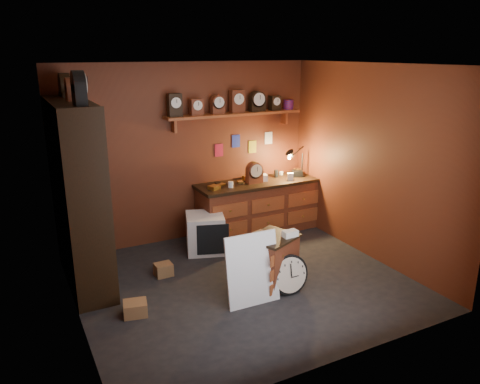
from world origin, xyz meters
name	(u,v)px	position (x,y,z in m)	size (l,w,h in m)	color
floor	(243,283)	(0.00, 0.00, 0.00)	(4.00, 4.00, 0.00)	black
room_shell	(243,149)	(0.04, 0.11, 1.72)	(4.02, 3.62, 2.71)	#612B17
shelving_unit	(76,188)	(-1.79, 0.98, 1.25)	(0.47, 1.60, 2.58)	black
workbench	(259,204)	(1.05, 1.47, 0.47)	(2.04, 0.66, 1.36)	brown
low_cabinet	(272,259)	(0.28, -0.23, 0.37)	(0.74, 0.70, 0.76)	brown
big_round_clock	(289,275)	(0.38, -0.48, 0.24)	(0.50, 0.17, 0.50)	black
white_panel	(252,302)	(-0.13, -0.47, 0.00)	(0.65, 0.03, 0.87)	silver
mini_fridge	(205,233)	(-0.03, 1.15, 0.28)	(0.68, 0.70, 0.56)	silver
floor_box_a	(135,308)	(-1.43, -0.11, 0.08)	(0.26, 0.22, 0.16)	olive
floor_box_b	(104,290)	(-1.65, 0.52, 0.06)	(0.19, 0.23, 0.11)	white
floor_box_c	(164,270)	(-0.84, 0.67, 0.08)	(0.22, 0.19, 0.17)	olive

